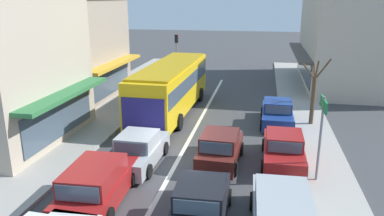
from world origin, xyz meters
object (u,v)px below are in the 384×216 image
object	(u,v)px
hatchback_adjacent_lane_trail	(220,149)
directional_road_sign	(322,120)
sedan_queue_far_back	(139,150)
traffic_light_downstreet	(177,50)
parked_wagon_kerb_front	(282,215)
pedestrian_with_handbag_near	(129,96)
street_tree_right	(313,95)
wagon_behind_bus_near	(97,185)
parked_sedan_kerb_second	(283,150)
sedan_adjacent_lane_lead	(200,205)
parked_sedan_kerb_third	(277,113)
city_bus	(171,85)

from	to	relation	value
hatchback_adjacent_lane_trail	directional_road_sign	distance (m)	4.62
sedan_queue_far_back	traffic_light_downstreet	xyz separation A→B (m)	(-2.11, 16.53, 2.19)
parked_wagon_kerb_front	pedestrian_with_handbag_near	size ratio (longest dim) A/B	2.80
hatchback_adjacent_lane_trail	pedestrian_with_handbag_near	distance (m)	9.70
street_tree_right	pedestrian_with_handbag_near	size ratio (longest dim) A/B	2.44
sedan_queue_far_back	parked_wagon_kerb_front	distance (m)	7.41
sedan_queue_far_back	hatchback_adjacent_lane_trail	bearing A→B (deg)	11.59
wagon_behind_bus_near	hatchback_adjacent_lane_trail	distance (m)	5.77
parked_wagon_kerb_front	parked_sedan_kerb_second	distance (m)	5.54
hatchback_adjacent_lane_trail	pedestrian_with_handbag_near	bearing A→B (deg)	134.57
sedan_adjacent_lane_lead	traffic_light_downstreet	bearing A→B (deg)	105.24
traffic_light_downstreet	sedan_queue_far_back	bearing A→B (deg)	-82.73
directional_road_sign	pedestrian_with_handbag_near	size ratio (longest dim) A/B	2.21
wagon_behind_bus_near	parked_wagon_kerb_front	xyz separation A→B (m)	(6.46, -0.75, 0.00)
wagon_behind_bus_near	street_tree_right	bearing A→B (deg)	50.63
sedan_queue_far_back	sedan_adjacent_lane_lead	bearing A→B (deg)	-49.03
hatchback_adjacent_lane_trail	parked_sedan_kerb_third	world-z (taller)	hatchback_adjacent_lane_trail
sedan_queue_far_back	directional_road_sign	world-z (taller)	directional_road_sign
traffic_light_downstreet	street_tree_right	world-z (taller)	traffic_light_downstreet
wagon_behind_bus_near	hatchback_adjacent_lane_trail	world-z (taller)	wagon_behind_bus_near
city_bus	parked_sedan_kerb_third	distance (m)	6.79
street_tree_right	traffic_light_downstreet	bearing A→B (deg)	137.09
parked_sedan_kerb_second	directional_road_sign	xyz separation A→B (m)	(1.26, -1.60, 2.01)
parked_wagon_kerb_front	sedan_queue_far_back	bearing A→B (deg)	145.23
sedan_adjacent_lane_lead	parked_sedan_kerb_third	distance (m)	11.19
sedan_adjacent_lane_lead	street_tree_right	distance (m)	12.00
sedan_queue_far_back	wagon_behind_bus_near	distance (m)	3.50
wagon_behind_bus_near	parked_sedan_kerb_third	xyz separation A→B (m)	(6.59, 10.31, -0.08)
sedan_adjacent_lane_lead	traffic_light_downstreet	size ratio (longest dim) A/B	1.01
parked_sedan_kerb_third	pedestrian_with_handbag_near	distance (m)	9.48
sedan_adjacent_lane_lead	pedestrian_with_handbag_near	bearing A→B (deg)	119.94
traffic_light_downstreet	pedestrian_with_handbag_near	bearing A→B (deg)	-97.14
hatchback_adjacent_lane_trail	city_bus	bearing A→B (deg)	119.64
city_bus	parked_sedan_kerb_second	world-z (taller)	city_bus
parked_sedan_kerb_second	street_tree_right	world-z (taller)	street_tree_right
parked_wagon_kerb_front	parked_sedan_kerb_third	xyz separation A→B (m)	(0.13, 11.06, -0.08)
wagon_behind_bus_near	parked_sedan_kerb_third	bearing A→B (deg)	57.41
wagon_behind_bus_near	pedestrian_with_handbag_near	distance (m)	11.48
traffic_light_downstreet	directional_road_sign	xyz separation A→B (m)	(9.73, -16.82, -0.18)
parked_sedan_kerb_second	wagon_behind_bus_near	bearing A→B (deg)	-144.61
city_bus	wagon_behind_bus_near	size ratio (longest dim) A/B	2.39
city_bus	sedan_queue_far_back	distance (m)	7.83
sedan_queue_far_back	street_tree_right	bearing A→B (deg)	40.37
sedan_queue_far_back	parked_sedan_kerb_third	xyz separation A→B (m)	(6.22, 6.83, 0.00)
parked_sedan_kerb_third	traffic_light_downstreet	world-z (taller)	traffic_light_downstreet
hatchback_adjacent_lane_trail	street_tree_right	world-z (taller)	street_tree_right
hatchback_adjacent_lane_trail	parked_sedan_kerb_second	size ratio (longest dim) A/B	0.90
directional_road_sign	parked_sedan_kerb_third	bearing A→B (deg)	101.17
sedan_adjacent_lane_lead	parked_sedan_kerb_third	world-z (taller)	same
wagon_behind_bus_near	parked_wagon_kerb_front	size ratio (longest dim) A/B	1.00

